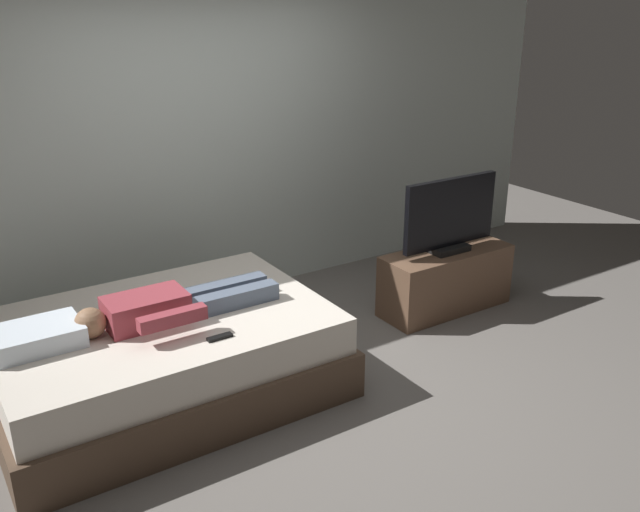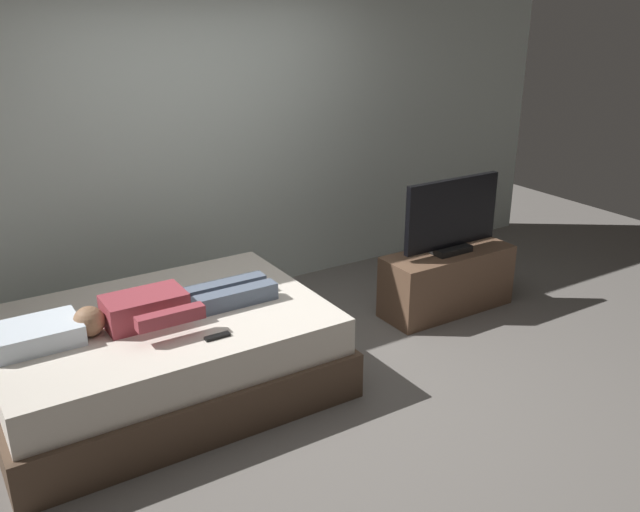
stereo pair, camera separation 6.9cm
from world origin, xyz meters
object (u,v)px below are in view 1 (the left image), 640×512
Objects in this scene: tv_stand at (445,280)px; person at (168,307)px; bed at (164,355)px; tv at (450,217)px; remote at (220,337)px; pillow at (37,337)px.

person is at bearing -179.30° from tv_stand.
tv is (2.35, -0.04, 0.52)m from bed.
tv_stand is at bearing 0.70° from person.
remote is at bearing -168.73° from tv_stand.
remote is at bearing -69.16° from bed.
bed is at bearing 112.96° from person.
pillow is 1.01m from remote.
bed is 1.64× the size of person.
tv reaches higher than bed.
tv_stand is 1.25× the size of tv.
tv is (2.17, 0.43, 0.24)m from remote.
bed is 2.35× the size of tv.
tv is at bearing 11.27° from remote.
bed is 1.88× the size of tv_stand.
remote is 0.14× the size of tv_stand.
person is 1.15× the size of tv_stand.
person reaches higher than tv_stand.
tv is (2.33, 0.03, 0.16)m from person.
remote is at bearing -69.53° from person.
tv is at bearing -90.00° from tv_stand.
pillow is 3.09m from tv_stand.
remote is at bearing -27.88° from pillow.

